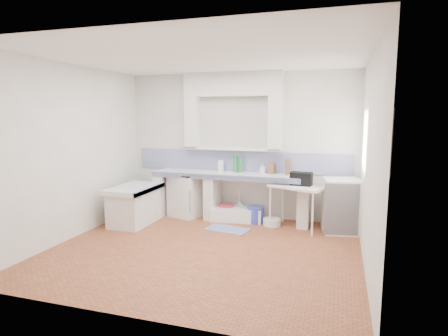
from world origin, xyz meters
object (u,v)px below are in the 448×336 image
(sink, at_px, (237,214))
(side_table, at_px, (297,207))
(fridge, at_px, (341,205))
(stove, at_px, (187,195))

(sink, height_order, side_table, side_table)
(side_table, bearing_deg, fridge, 28.60)
(stove, bearing_deg, sink, 19.28)
(stove, bearing_deg, side_table, 13.15)
(stove, relative_size, sink, 0.85)
(stove, xyz_separation_m, side_table, (2.19, -0.23, -0.02))
(sink, relative_size, fridge, 1.04)
(sink, bearing_deg, side_table, -17.88)
(sink, distance_m, side_table, 1.21)
(sink, height_order, fridge, fridge)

